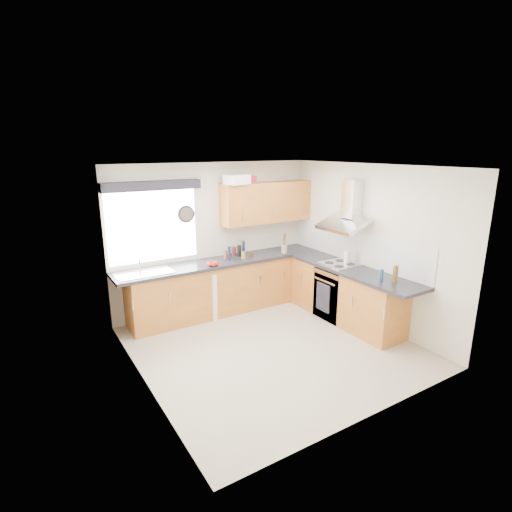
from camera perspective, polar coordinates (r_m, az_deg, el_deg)
ground_plane at (r=5.81m, az=2.38°, el=-12.78°), size 3.60×3.60×0.00m
ceiling at (r=5.14m, az=2.69°, el=12.65°), size 3.60×3.60×0.02m
wall_back at (r=6.86m, az=-5.97°, el=2.70°), size 3.60×0.02×2.50m
wall_front at (r=4.07m, az=17.04°, el=-6.84°), size 3.60×0.02×2.50m
wall_left at (r=4.62m, az=-16.33°, el=-4.11°), size 0.02×3.60×2.50m
wall_right at (r=6.50m, az=15.77°, el=1.49°), size 0.02×3.60×2.50m
window at (r=6.41m, az=-14.49°, el=4.15°), size 1.40×0.02×1.10m
window_blind at (r=6.24m, az=-14.62°, el=9.70°), size 1.50×0.18×0.14m
splashback at (r=6.71m, az=13.80°, el=1.43°), size 0.01×3.00×0.54m
base_cab_back at (r=6.79m, az=-5.47°, el=-4.62°), size 3.00×0.58×0.86m
base_cab_corner at (r=7.59m, az=5.45°, el=-2.47°), size 0.60×0.60×0.86m
base_cab_right at (r=6.63m, az=12.60°, el=-5.44°), size 0.58×2.10×0.86m
worktop_back at (r=6.69m, az=-4.76°, el=-0.83°), size 3.60×0.62×0.05m
worktop_right at (r=6.38m, az=13.70°, el=-2.02°), size 0.62×2.42×0.05m
sink at (r=6.21m, az=-15.77°, el=-2.02°), size 0.84×0.46×0.10m
oven at (r=6.73m, az=11.65°, el=-5.12°), size 0.56×0.58×0.85m
hob_plate at (r=6.57m, az=11.87°, el=-1.10°), size 0.52×0.52×0.01m
extractor_hood at (r=6.46m, az=12.94°, el=6.31°), size 0.52×0.78×0.66m
upper_cabinets at (r=7.07m, az=1.53°, el=7.69°), size 1.70×0.35×0.70m
washing_machine at (r=6.79m, az=-5.88°, el=-4.96°), size 0.66×0.65×0.79m
wall_clock at (r=6.54m, az=-9.89°, el=5.90°), size 0.28×0.04×0.28m
casserole at (r=6.60m, az=-2.74°, el=10.88°), size 0.43×0.36×0.16m
storage_box at (r=6.93m, az=-1.26°, el=10.92°), size 0.25×0.21×0.11m
utensil_pot at (r=7.12m, az=4.04°, el=1.00°), size 0.11×0.11×0.15m
kitchen_roll at (r=6.60m, az=12.89°, el=-0.17°), size 0.10×0.10×0.22m
tomato_cluster at (r=6.38m, az=-6.20°, el=-1.08°), size 0.18×0.18×0.07m
jar_0 at (r=6.73m, az=-4.36°, el=0.16°), size 0.06×0.06×0.15m
jar_1 at (r=6.84m, az=-0.71°, el=0.27°), size 0.07×0.07×0.10m
jar_2 at (r=7.00m, az=-1.86°, el=1.22°), size 0.05×0.05×0.25m
jar_3 at (r=6.94m, az=-3.17°, el=0.67°), size 0.07×0.07×0.15m
jar_4 at (r=6.88m, az=-2.40°, el=0.74°), size 0.07×0.07×0.20m
jar_5 at (r=6.98m, az=-1.78°, el=1.11°), size 0.05×0.05×0.23m
jar_6 at (r=6.64m, az=-3.85°, el=0.36°), size 0.05×0.05×0.24m
jar_7 at (r=6.75m, az=-1.82°, el=0.11°), size 0.07×0.07×0.12m
bottle_0 at (r=5.87m, az=19.29°, el=-2.44°), size 0.07×0.07×0.25m
bottle_1 at (r=5.86m, az=17.51°, el=-2.67°), size 0.05×0.05×0.18m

